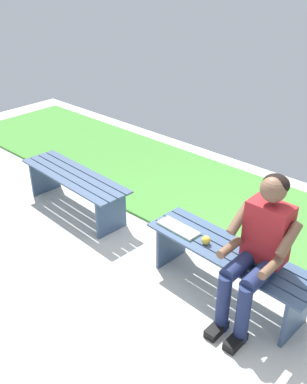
# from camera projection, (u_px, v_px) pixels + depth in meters

# --- Properties ---
(ground_plane) EXTENTS (10.00, 7.00, 0.04)m
(ground_plane) POSITION_uv_depth(u_px,v_px,m) (64.00, 296.00, 3.87)
(ground_plane) COLOR beige
(grass_strip) EXTENTS (9.00, 1.83, 0.03)m
(grass_strip) POSITION_uv_depth(u_px,v_px,m) (213.00, 199.00, 5.32)
(grass_strip) COLOR #478C38
(grass_strip) RESTS_ON ground
(bench_near) EXTENTS (1.60, 0.52, 0.47)m
(bench_near) POSITION_uv_depth(u_px,v_px,m) (228.00, 261.00, 3.70)
(bench_near) COLOR #384C6B
(bench_near) RESTS_ON ground
(bench_far) EXTENTS (1.56, 0.52, 0.47)m
(bench_far) POSITION_uv_depth(u_px,v_px,m) (75.00, 184.00, 4.95)
(bench_far) COLOR #384C6B
(bench_far) RESTS_ON ground
(person_seated) EXTENTS (0.50, 0.69, 1.28)m
(person_seated) POSITION_uv_depth(u_px,v_px,m) (258.00, 248.00, 3.29)
(person_seated) COLOR maroon
(person_seated) RESTS_ON ground
(apple) EXTENTS (0.08, 0.08, 0.08)m
(apple) POSITION_uv_depth(u_px,v_px,m) (206.00, 240.00, 3.71)
(apple) COLOR gold
(apple) RESTS_ON bench_near
(book_open) EXTENTS (0.42, 0.18, 0.02)m
(book_open) POSITION_uv_depth(u_px,v_px,m) (178.00, 228.00, 3.92)
(book_open) COLOR white
(book_open) RESTS_ON bench_near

